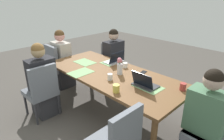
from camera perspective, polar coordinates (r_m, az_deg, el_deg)
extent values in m
plane|color=#4C4742|center=(3.34, 0.00, -12.42)|extent=(10.00, 10.00, 0.00)
cube|color=brown|center=(3.00, 0.00, -1.24)|extent=(2.30, 0.98, 0.04)
cylinder|color=brown|center=(3.73, -16.27, -3.34)|extent=(0.07, 0.07, 0.69)
cylinder|color=brown|center=(4.13, -6.32, 0.04)|extent=(0.07, 0.07, 0.69)
cylinder|color=brown|center=(2.95, 21.20, -11.45)|extent=(0.07, 0.07, 0.69)
cube|color=slate|center=(2.51, 26.01, -16.97)|extent=(0.44, 0.44, 0.08)
cube|color=slate|center=(2.52, 28.61, -9.99)|extent=(0.42, 0.06, 0.45)
cylinder|color=#333338|center=(2.84, 22.96, -17.20)|extent=(0.04, 0.04, 0.37)
cube|color=#4C7556|center=(2.36, 25.85, -10.95)|extent=(0.40, 0.24, 0.50)
sphere|color=tan|center=(2.20, 27.46, -2.80)|extent=(0.20, 0.20, 0.20)
sphere|color=black|center=(2.19, 27.60, -2.09)|extent=(0.19, 0.19, 0.19)
cube|color=slate|center=(4.22, -14.58, 0.85)|extent=(0.44, 0.44, 0.08)
cube|color=slate|center=(4.05, -17.24, 3.63)|extent=(0.42, 0.06, 0.45)
cylinder|color=#333338|center=(4.54, -13.48, -0.54)|extent=(0.04, 0.04, 0.37)
cylinder|color=#333338|center=(4.24, -10.78, -1.98)|extent=(0.04, 0.04, 0.37)
cylinder|color=#333338|center=(4.38, -17.69, -1.89)|extent=(0.04, 0.04, 0.37)
cylinder|color=#333338|center=(4.07, -15.20, -3.50)|extent=(0.04, 0.04, 0.37)
cube|color=#2D2D33|center=(4.24, -13.92, -1.69)|extent=(0.34, 0.36, 0.45)
cube|color=#B7B2A8|center=(4.07, -14.54, 4.42)|extent=(0.40, 0.24, 0.50)
sphere|color=#DB9187|center=(3.98, -15.06, 9.49)|extent=(0.20, 0.20, 0.20)
sphere|color=#51381E|center=(3.97, -15.10, 9.91)|extent=(0.19, 0.19, 0.19)
cube|color=slate|center=(3.30, -20.16, -6.09)|extent=(0.44, 0.44, 0.08)
cube|color=slate|center=(3.03, -19.28, -2.98)|extent=(0.06, 0.42, 0.45)
cylinder|color=#333338|center=(3.51, -23.82, -9.12)|extent=(0.04, 0.04, 0.37)
cylinder|color=#333338|center=(3.63, -18.28, -7.21)|extent=(0.04, 0.04, 0.37)
cylinder|color=#333338|center=(3.20, -21.23, -11.91)|extent=(0.04, 0.04, 0.37)
cylinder|color=#333338|center=(3.33, -15.25, -9.67)|extent=(0.04, 0.04, 0.37)
cube|color=#2D2D33|center=(3.41, -18.83, -8.51)|extent=(0.36, 0.34, 0.45)
cube|color=#232328|center=(3.20, -19.88, -1.19)|extent=(0.24, 0.40, 0.50)
sphere|color=tan|center=(3.08, -20.78, 5.13)|extent=(0.20, 0.20, 0.20)
sphere|color=brown|center=(3.07, -20.86, 5.66)|extent=(0.19, 0.19, 0.19)
cube|color=slate|center=(4.16, 1.02, 1.32)|extent=(0.44, 0.44, 0.08)
cube|color=slate|center=(4.21, -0.80, 5.36)|extent=(0.06, 0.42, 0.45)
cylinder|color=#333338|center=(4.26, 4.62, -1.52)|extent=(0.04, 0.04, 0.37)
cylinder|color=#333338|center=(4.01, 1.02, -3.07)|extent=(0.04, 0.04, 0.37)
cylinder|color=#333338|center=(4.50, 0.99, -0.11)|extent=(0.04, 0.04, 0.37)
cylinder|color=#333338|center=(4.26, -2.62, -1.49)|extent=(0.04, 0.04, 0.37)
cube|color=#2D2D33|center=(4.20, 0.43, -1.24)|extent=(0.36, 0.34, 0.45)
cube|color=#232328|center=(4.03, 0.45, 4.96)|extent=(0.24, 0.40, 0.50)
sphere|color=tan|center=(3.93, 0.46, 10.11)|extent=(0.20, 0.20, 0.20)
sphere|color=black|center=(3.93, 0.47, 10.53)|extent=(0.19, 0.19, 0.19)
cube|color=slate|center=(1.93, 4.22, -17.54)|extent=(0.06, 0.42, 0.45)
cylinder|color=silver|center=(2.92, 2.29, 0.26)|extent=(0.08, 0.08, 0.16)
sphere|color=#DB7584|center=(2.87, 2.33, 2.77)|extent=(0.05, 0.05, 0.05)
cylinder|color=#477A3D|center=(2.88, 2.32, 2.25)|extent=(0.01, 0.01, 0.06)
sphere|color=#DB7584|center=(2.88, 2.47, 2.74)|extent=(0.06, 0.06, 0.06)
cylinder|color=#477A3D|center=(2.89, 2.47, 2.26)|extent=(0.01, 0.01, 0.05)
sphere|color=#DB7584|center=(2.90, 1.96, 2.52)|extent=(0.05, 0.05, 0.05)
cylinder|color=#477A3D|center=(2.90, 1.95, 2.18)|extent=(0.01, 0.01, 0.04)
sphere|color=#DB7584|center=(2.86, 2.20, 2.96)|extent=(0.07, 0.07, 0.07)
cylinder|color=#477A3D|center=(2.87, 2.19, 2.32)|extent=(0.01, 0.01, 0.07)
cube|color=#7FAD70|center=(2.61, 10.50, -4.86)|extent=(0.36, 0.27, 0.00)
cube|color=#7FAD70|center=(3.46, -7.94, 2.27)|extent=(0.36, 0.26, 0.00)
cube|color=#7FAD70|center=(3.04, -9.09, -0.71)|extent=(0.27, 0.36, 0.00)
cube|color=#7FAD70|center=(3.43, -0.05, 2.31)|extent=(0.27, 0.36, 0.00)
cube|color=silver|center=(3.42, 0.46, 2.46)|extent=(0.22, 0.32, 0.02)
cube|color=black|center=(3.34, 1.41, 3.78)|extent=(0.07, 0.31, 0.19)
cube|color=#38383D|center=(2.63, 9.72, -4.37)|extent=(0.32, 0.22, 0.02)
cube|color=black|center=(2.52, 8.77, -2.86)|extent=(0.31, 0.07, 0.19)
cylinder|color=#AD3D38|center=(2.63, 19.97, -4.60)|extent=(0.08, 0.08, 0.09)
cylinder|color=#DBC64C|center=(2.43, 1.21, -5.39)|extent=(0.08, 0.08, 0.10)
cylinder|color=white|center=(2.75, -0.60, -2.02)|extent=(0.07, 0.07, 0.09)
cylinder|color=white|center=(3.19, 3.82, 1.42)|extent=(0.08, 0.08, 0.08)
cube|color=black|center=(3.03, 9.06, -0.73)|extent=(0.11, 0.16, 0.01)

